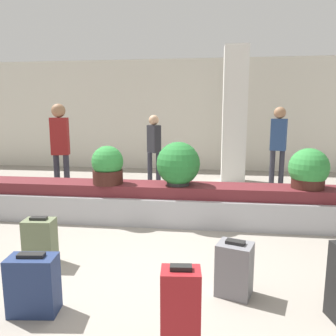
# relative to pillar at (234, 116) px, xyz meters

# --- Properties ---
(ground_plane) EXTENTS (18.00, 18.00, 0.00)m
(ground_plane) POSITION_rel_pillar_xyz_m (-1.19, -4.82, -1.60)
(ground_plane) COLOR gray
(back_wall) EXTENTS (18.00, 0.06, 3.20)m
(back_wall) POSITION_rel_pillar_xyz_m (-1.19, 1.67, 0.00)
(back_wall) COLOR beige
(back_wall) RESTS_ON ground_plane
(carousel) EXTENTS (8.62, 0.70, 0.59)m
(carousel) POSITION_rel_pillar_xyz_m (-1.19, -3.15, -1.32)
(carousel) COLOR #9E9EA3
(carousel) RESTS_ON ground_plane
(pillar) EXTENTS (0.55, 0.55, 3.20)m
(pillar) POSITION_rel_pillar_xyz_m (0.00, 0.00, 0.00)
(pillar) COLOR silver
(pillar) RESTS_ON ground_plane
(suitcase_0) EXTENTS (0.35, 0.25, 0.54)m
(suitcase_0) POSITION_rel_pillar_xyz_m (-2.42, -4.79, -1.34)
(suitcase_0) COLOR #5B6647
(suitcase_0) RESTS_ON ground_plane
(suitcase_1) EXTENTS (0.42, 0.27, 0.53)m
(suitcase_1) POSITION_rel_pillar_xyz_m (-2.01, -5.66, -1.35)
(suitcase_1) COLOR navy
(suitcase_1) RESTS_ON ground_plane
(suitcase_2) EXTENTS (0.37, 0.34, 0.53)m
(suitcase_2) POSITION_rel_pillar_xyz_m (-0.32, -5.15, -1.35)
(suitcase_2) COLOR slate
(suitcase_2) RESTS_ON ground_plane
(suitcase_3) EXTENTS (0.27, 0.20, 0.73)m
(suitcase_3) POSITION_rel_pillar_xyz_m (-0.73, -6.11, -1.25)
(suitcase_3) COLOR maroon
(suitcase_3) RESTS_ON ground_plane
(potted_plant_0) EXTENTS (0.48, 0.48, 0.59)m
(potted_plant_0) POSITION_rel_pillar_xyz_m (-2.11, -3.24, -0.73)
(potted_plant_0) COLOR #381914
(potted_plant_0) RESTS_ON carousel
(potted_plant_1) EXTENTS (0.57, 0.57, 0.58)m
(potted_plant_1) POSITION_rel_pillar_xyz_m (0.86, -3.17, -0.74)
(potted_plant_1) COLOR #381914
(potted_plant_1) RESTS_ON carousel
(potted_plant_2) EXTENTS (0.66, 0.66, 0.66)m
(potted_plant_2) POSITION_rel_pillar_xyz_m (-1.03, -3.20, -0.69)
(potted_plant_2) COLOR #2D2D2D
(potted_plant_2) RESTS_ON carousel
(traveler_0) EXTENTS (0.36, 0.28, 1.80)m
(traveler_0) POSITION_rel_pillar_xyz_m (0.91, -0.70, -0.51)
(traveler_0) COLOR #282833
(traveler_0) RESTS_ON ground_plane
(traveler_1) EXTENTS (0.35, 0.26, 1.84)m
(traveler_1) POSITION_rel_pillar_xyz_m (-3.39, -2.14, -0.48)
(traveler_1) COLOR #282833
(traveler_1) RESTS_ON ground_plane
(traveler_2) EXTENTS (0.35, 0.36, 1.62)m
(traveler_2) POSITION_rel_pillar_xyz_m (-1.83, -0.70, -0.64)
(traveler_2) COLOR #282833
(traveler_2) RESTS_ON ground_plane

